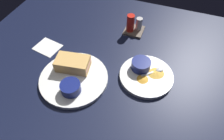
# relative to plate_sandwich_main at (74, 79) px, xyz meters

# --- Properties ---
(ground_plane) EXTENTS (1.10, 1.10, 0.03)m
(ground_plane) POSITION_rel_plate_sandwich_main_xyz_m (0.02, 0.09, -0.02)
(ground_plane) COLOR black
(plate_sandwich_main) EXTENTS (0.27, 0.27, 0.02)m
(plate_sandwich_main) POSITION_rel_plate_sandwich_main_xyz_m (0.00, 0.00, 0.00)
(plate_sandwich_main) COLOR white
(plate_sandwich_main) RESTS_ON ground_plane
(sandwich_half_near) EXTENTS (0.14, 0.10, 0.05)m
(sandwich_half_near) POSITION_rel_plate_sandwich_main_xyz_m (-0.02, 0.05, 0.03)
(sandwich_half_near) COLOR tan
(sandwich_half_near) RESTS_ON plate_sandwich_main
(ramekin_dark_sauce) EXTENTS (0.07, 0.07, 0.04)m
(ramekin_dark_sauce) POSITION_rel_plate_sandwich_main_xyz_m (0.02, -0.06, 0.03)
(ramekin_dark_sauce) COLOR navy
(ramekin_dark_sauce) RESTS_ON plate_sandwich_main
(spoon_by_dark_ramekin) EXTENTS (0.03, 0.10, 0.01)m
(spoon_by_dark_ramekin) POSITION_rel_plate_sandwich_main_xyz_m (0.01, 0.00, 0.01)
(spoon_by_dark_ramekin) COLOR silver
(spoon_by_dark_ramekin) RESTS_ON plate_sandwich_main
(plate_chips_companion) EXTENTS (0.21, 0.21, 0.02)m
(plate_chips_companion) POSITION_rel_plate_sandwich_main_xyz_m (0.26, 0.11, 0.00)
(plate_chips_companion) COLOR white
(plate_chips_companion) RESTS_ON ground_plane
(ramekin_light_gravy) EXTENTS (0.08, 0.08, 0.04)m
(ramekin_light_gravy) POSITION_rel_plate_sandwich_main_xyz_m (0.23, 0.14, 0.03)
(ramekin_light_gravy) COLOR navy
(ramekin_light_gravy) RESTS_ON plate_chips_companion
(spoon_by_gravy_ramekin) EXTENTS (0.08, 0.08, 0.01)m
(spoon_by_gravy_ramekin) POSITION_rel_plate_sandwich_main_xyz_m (0.30, 0.14, 0.01)
(spoon_by_gravy_ramekin) COLOR silver
(spoon_by_gravy_ramekin) RESTS_ON plate_chips_companion
(plantain_chip_scatter) EXTENTS (0.16, 0.15, 0.01)m
(plantain_chip_scatter) POSITION_rel_plate_sandwich_main_xyz_m (0.26, 0.13, 0.01)
(plantain_chip_scatter) COLOR gold
(plantain_chip_scatter) RESTS_ON plate_chips_companion
(condiment_caddy) EXTENTS (0.09, 0.09, 0.10)m
(condiment_caddy) POSITION_rel_plate_sandwich_main_xyz_m (0.14, 0.36, 0.03)
(condiment_caddy) COLOR brown
(condiment_caddy) RESTS_ON ground_plane
(paper_napkin_folded) EXTENTS (0.12, 0.11, 0.00)m
(paper_napkin_folded) POSITION_rel_plate_sandwich_main_xyz_m (-0.20, 0.12, -0.01)
(paper_napkin_folded) COLOR white
(paper_napkin_folded) RESTS_ON ground_plane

